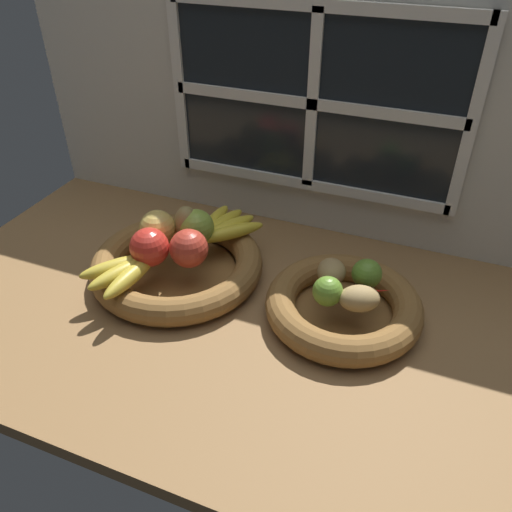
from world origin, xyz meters
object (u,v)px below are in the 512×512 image
(pear_brown, at_px, (187,224))
(potato_oblong, at_px, (331,272))
(fruit_bowl_right, at_px, (343,306))
(apple_red_right, at_px, (189,248))
(lime_far, at_px, (367,274))
(banana_bunch_front, at_px, (125,271))
(apple_red_front, at_px, (149,247))
(apple_green_back, at_px, (196,227))
(banana_bunch_back, at_px, (221,227))
(chili_pepper, at_px, (357,292))
(potato_small, at_px, (359,298))
(fruit_bowl_left, at_px, (177,265))
(apple_golden_left, at_px, (158,228))
(lime_near, at_px, (328,291))

(pear_brown, xyz_separation_m, potato_oblong, (0.32, -0.02, -0.02))
(fruit_bowl_right, distance_m, apple_red_right, 0.32)
(fruit_bowl_right, distance_m, lime_far, 0.08)
(banana_bunch_front, bearing_deg, apple_red_front, 69.16)
(apple_green_back, height_order, banana_bunch_back, apple_green_back)
(apple_red_right, bearing_deg, apple_red_front, -160.77)
(apple_red_front, distance_m, pear_brown, 0.11)
(pear_brown, height_order, chili_pepper, pear_brown)
(apple_red_front, distance_m, apple_green_back, 0.12)
(pear_brown, relative_size, potato_oblong, 1.27)
(potato_small, xyz_separation_m, lime_far, (-0.00, 0.07, 0.01))
(chili_pepper, bearing_deg, fruit_bowl_left, 153.02)
(apple_red_front, height_order, banana_bunch_back, apple_red_front)
(potato_oblong, height_order, potato_small, same)
(fruit_bowl_left, xyz_separation_m, banana_bunch_back, (0.06, 0.10, 0.05))
(fruit_bowl_right, xyz_separation_m, apple_green_back, (-0.34, 0.05, 0.07))
(banana_bunch_back, xyz_separation_m, chili_pepper, (0.33, -0.10, -0.01))
(apple_golden_left, bearing_deg, potato_oblong, 1.38)
(apple_red_right, bearing_deg, potato_small, -1.22)
(apple_red_right, height_order, chili_pepper, apple_red_right)
(fruit_bowl_right, bearing_deg, apple_golden_left, 177.40)
(apple_red_right, distance_m, apple_golden_left, 0.11)
(apple_red_right, relative_size, apple_golden_left, 1.01)
(potato_oblong, distance_m, chili_pepper, 0.06)
(banana_bunch_back, height_order, lime_near, lime_near)
(chili_pepper, bearing_deg, pear_brown, 145.38)
(lime_far, bearing_deg, fruit_bowl_left, -174.40)
(banana_bunch_front, height_order, lime_near, lime_near)
(apple_golden_left, bearing_deg, lime_near, -8.40)
(apple_red_right, relative_size, apple_red_front, 0.99)
(banana_bunch_front, bearing_deg, fruit_bowl_left, 65.12)
(apple_red_right, bearing_deg, lime_far, 10.30)
(potato_oblong, bearing_deg, apple_green_back, 175.09)
(potato_small, height_order, chili_pepper, potato_small)
(fruit_bowl_right, relative_size, potato_oblong, 4.60)
(apple_green_back, distance_m, lime_far, 0.37)
(potato_oblong, relative_size, potato_small, 0.88)
(fruit_bowl_right, distance_m, apple_green_back, 0.35)
(potato_small, height_order, lime_far, lime_far)
(pear_brown, height_order, lime_far, pear_brown)
(apple_golden_left, bearing_deg, apple_red_right, -23.86)
(potato_small, height_order, lime_near, lime_near)
(apple_red_right, height_order, apple_golden_left, same)
(apple_red_right, xyz_separation_m, apple_red_front, (-0.07, -0.03, 0.00))
(banana_bunch_back, relative_size, lime_near, 3.00)
(banana_bunch_back, distance_m, lime_far, 0.34)
(apple_red_right, xyz_separation_m, pear_brown, (-0.04, 0.08, 0.00))
(lime_far, xyz_separation_m, chili_pepper, (-0.01, -0.04, -0.02))
(potato_oblong, distance_m, potato_small, 0.09)
(fruit_bowl_right, relative_size, apple_red_front, 3.79)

